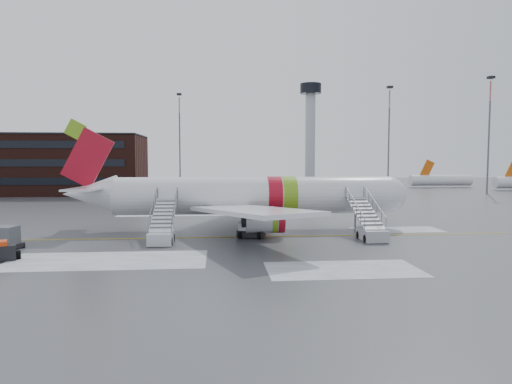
{
  "coord_description": "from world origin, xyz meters",
  "views": [
    {
      "loc": [
        1.87,
        -42.73,
        7.19
      ],
      "look_at": [
        5.58,
        1.49,
        4.0
      ],
      "focal_mm": 32.0,
      "sensor_mm": 36.0,
      "label": 1
    }
  ],
  "objects": [
    {
      "name": "pushback_tug",
      "position": [
        4.73,
        -1.36,
        0.62
      ],
      "size": [
        2.74,
        2.34,
        1.41
      ],
      "color": "black",
      "rests_on": "ground"
    },
    {
      "name": "distant_aircraft",
      "position": [
        62.5,
        64.0,
        0.0
      ],
      "size": [
        35.0,
        18.0,
        8.0
      ],
      "primitive_type": null,
      "color": "#D8590C",
      "rests_on": "ground"
    },
    {
      "name": "airliner",
      "position": [
        4.63,
        3.49,
        3.42
      ],
      "size": [
        35.03,
        32.97,
        11.18
      ],
      "color": "silver",
      "rests_on": "ground"
    },
    {
      "name": "light_mast_far_ne",
      "position": [
        42.0,
        62.0,
        13.84
      ],
      "size": [
        1.2,
        1.2,
        24.25
      ],
      "color": "#595B60",
      "rests_on": "ground"
    },
    {
      "name": "light_mast_far_e",
      "position": [
        58.0,
        48.0,
        13.84
      ],
      "size": [
        1.2,
        1.2,
        24.25
      ],
      "color": "#595B60",
      "rests_on": "ground"
    },
    {
      "name": "ground",
      "position": [
        0.0,
        0.0,
        0.0
      ],
      "size": [
        260.0,
        260.0,
        0.0
      ],
      "primitive_type": "plane",
      "color": "#494C4F",
      "rests_on": "ground"
    },
    {
      "name": "airstair_fwd",
      "position": [
        15.44,
        -3.04,
        1.06
      ],
      "size": [
        2.05,
        7.7,
        3.48
      ],
      "color": "#A3A5AA",
      "rests_on": "ground"
    },
    {
      "name": "light_mast_far_n",
      "position": [
        -8.0,
        78.0,
        13.84
      ],
      "size": [
        1.2,
        1.2,
        24.25
      ],
      "color": "#595B60",
      "rests_on": "ground"
    },
    {
      "name": "uld_container",
      "position": [
        -15.12,
        -5.05,
        0.86
      ],
      "size": [
        2.55,
        2.08,
        1.84
      ],
      "color": "black",
      "rests_on": "ground"
    },
    {
      "name": "airstair_aft",
      "position": [
        -2.97,
        -3.04,
        1.06
      ],
      "size": [
        2.05,
        7.7,
        3.48
      ],
      "color": "#B8BBC0",
      "rests_on": "ground"
    },
    {
      "name": "control_tower",
      "position": [
        30.0,
        95.0,
        18.75
      ],
      "size": [
        6.4,
        6.4,
        30.0
      ],
      "color": "#B2B5BA",
      "rests_on": "ground"
    }
  ]
}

